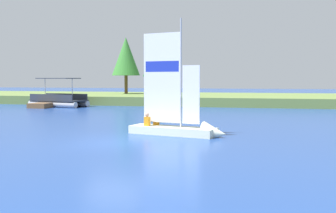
{
  "coord_description": "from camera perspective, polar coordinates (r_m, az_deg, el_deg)",
  "views": [
    {
      "loc": [
        6.4,
        -17.16,
        2.87
      ],
      "look_at": [
        1.01,
        6.68,
        1.2
      ],
      "focal_mm": 44.02,
      "sensor_mm": 36.0,
      "label": 1
    }
  ],
  "objects": [
    {
      "name": "shore_bank",
      "position": [
        49.0,
        5.21,
        1.09
      ],
      "size": [
        80.0,
        15.67,
        0.94
      ],
      "primitive_type": "cube",
      "color": "olive",
      "rests_on": "ground"
    },
    {
      "name": "pontoon_boat",
      "position": [
        43.34,
        -14.91,
        0.91
      ],
      "size": [
        6.38,
        3.87,
        2.92
      ],
      "rotation": [
        0.0,
        0.0,
        -0.25
      ],
      "color": "#B2B2B7",
      "rests_on": "ground"
    },
    {
      "name": "sailboat",
      "position": [
        20.72,
        2.45,
        -2.7
      ],
      "size": [
        5.26,
        2.44,
        6.24
      ],
      "rotation": [
        0.0,
        0.0,
        -0.25
      ],
      "color": "silver",
      "rests_on": "ground"
    },
    {
      "name": "shoreline_tree_left",
      "position": [
        52.48,
        -5.85,
        6.91
      ],
      "size": [
        3.53,
        3.53,
        7.12
      ],
      "color": "brown",
      "rests_on": "shore_bank"
    },
    {
      "name": "wooden_dock",
      "position": [
        43.71,
        -15.96,
        0.3
      ],
      "size": [
        1.85,
        5.83,
        0.47
      ],
      "primitive_type": "cube",
      "color": "brown",
      "rests_on": "ground"
    },
    {
      "name": "shoreline_tree_midleft",
      "position": [
        48.04,
        -1.83,
        6.98
      ],
      "size": [
        2.78,
        2.78,
        6.93
      ],
      "color": "brown",
      "rests_on": "shore_bank"
    },
    {
      "name": "ground_plane",
      "position": [
        18.54,
        -7.66,
        -5.03
      ],
      "size": [
        200.0,
        200.0,
        0.0
      ],
      "primitive_type": "plane",
      "color": "#234793"
    }
  ]
}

